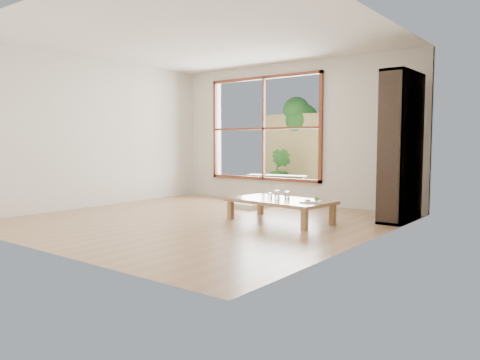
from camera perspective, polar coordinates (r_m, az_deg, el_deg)
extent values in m
plane|color=#A07C50|center=(6.91, -4.46, -4.86)|extent=(5.00, 5.00, 0.00)
cube|color=#AA7E52|center=(6.73, 4.93, -2.55)|extent=(1.54, 0.96, 0.05)
cube|color=#AA7E52|center=(6.93, -1.14, -3.67)|extent=(0.08, 0.08, 0.28)
cube|color=#AA7E52|center=(7.43, 2.51, -3.11)|extent=(0.08, 0.08, 0.28)
cube|color=#AA7E52|center=(6.10, 7.86, -4.87)|extent=(0.08, 0.08, 0.28)
cube|color=#AA7E52|center=(6.66, 11.23, -4.11)|extent=(0.08, 0.08, 0.28)
cube|color=beige|center=(8.22, 1.22, -3.04)|extent=(0.60, 0.60, 0.08)
cube|color=#30221A|center=(7.10, 19.04, 3.80)|extent=(0.34, 0.96, 2.13)
cylinder|color=silver|center=(6.63, 4.54, -1.87)|extent=(0.07, 0.07, 0.14)
cylinder|color=silver|center=(6.80, 5.76, -1.84)|extent=(0.08, 0.08, 0.11)
cylinder|color=silver|center=(6.79, 5.74, -1.90)|extent=(0.07, 0.07, 0.09)
cylinder|color=silver|center=(6.85, 3.69, -1.89)|extent=(0.06, 0.06, 0.08)
cube|color=white|center=(6.42, 8.62, -2.67)|extent=(0.31, 0.25, 0.02)
sphere|color=#51772F|center=(6.41, 9.31, -2.30)|extent=(0.07, 0.07, 0.07)
cube|color=#D06031|center=(6.39, 8.23, -2.50)|extent=(0.06, 0.05, 0.02)
cube|color=beige|center=(6.47, 8.23, -2.44)|extent=(0.07, 0.06, 0.02)
cylinder|color=silver|center=(6.35, 8.59, -2.61)|extent=(0.15, 0.05, 0.01)
cube|color=#3D352C|center=(10.12, 6.58, -1.84)|extent=(2.80, 2.00, 0.05)
cube|color=#30221A|center=(10.11, 4.46, 0.45)|extent=(1.32, 0.66, 0.05)
cube|color=#30221A|center=(10.21, 1.03, -0.63)|extent=(0.07, 0.07, 0.35)
cube|color=#30221A|center=(10.47, 1.65, -0.49)|extent=(0.07, 0.07, 0.35)
cube|color=#30221A|center=(9.80, 7.45, -0.88)|extent=(0.07, 0.07, 0.35)
cube|color=#30221A|center=(10.08, 7.92, -0.74)|extent=(0.07, 0.07, 0.35)
cube|color=tan|center=(10.92, 9.33, 3.34)|extent=(2.80, 0.06, 1.80)
imported|color=#2B6424|center=(10.35, 13.80, 0.78)|extent=(0.96, 0.89, 0.88)
imported|color=#2B6424|center=(10.89, 4.95, 1.31)|extent=(0.59, 0.51, 0.96)
cylinder|color=#4C3D2D|center=(11.53, 6.96, 2.94)|extent=(0.14, 0.14, 1.60)
sphere|color=#2B6424|center=(11.48, 7.53, 7.17)|extent=(0.84, 0.84, 0.84)
sphere|color=#2B6424|center=(11.68, 6.56, 6.16)|extent=(0.70, 0.70, 0.70)
sphere|color=#2B6424|center=(11.45, 6.89, 8.44)|extent=(0.64, 0.64, 0.64)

